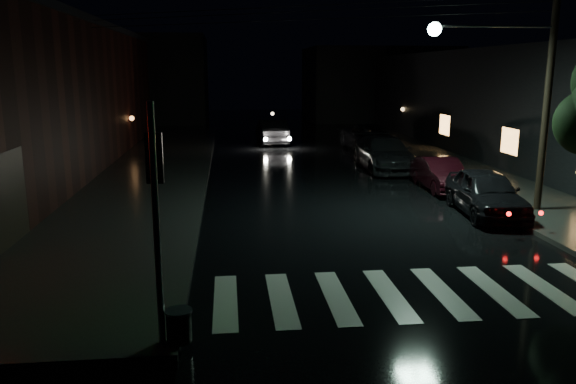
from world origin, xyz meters
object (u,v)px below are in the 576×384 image
object	(u,v)px
parked_car_d	(370,138)
oncoming_car	(272,132)
parked_car_b	(441,174)
parked_car_c	(384,153)
parked_car_a	(486,192)

from	to	relation	value
parked_car_d	oncoming_car	bearing A→B (deg)	142.81
parked_car_b	parked_car_c	bearing A→B (deg)	102.08
parked_car_b	parked_car_d	distance (m)	11.64
parked_car_c	oncoming_car	distance (m)	11.60
parked_car_b	oncoming_car	xyz separation A→B (m)	(-5.72, 15.62, 0.15)
parked_car_a	parked_car_b	distance (m)	4.09
parked_car_c	oncoming_car	world-z (taller)	parked_car_c
parked_car_b	parked_car_d	world-z (taller)	parked_car_d
parked_car_a	parked_car_b	xyz separation A→B (m)	(-0.00, 4.09, -0.11)
parked_car_b	oncoming_car	distance (m)	16.64
parked_car_b	parked_car_d	xyz separation A→B (m)	(0.00, 11.64, 0.12)
oncoming_car	parked_car_a	bearing A→B (deg)	103.45
parked_car_a	parked_car_c	bearing A→B (deg)	101.88
parked_car_a	oncoming_car	world-z (taller)	oncoming_car
parked_car_a	parked_car_c	xyz separation A→B (m)	(-0.97, 9.13, 0.05)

